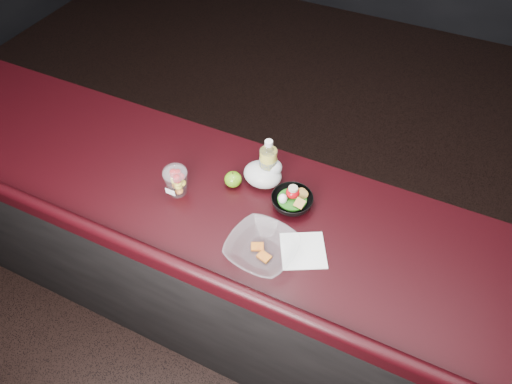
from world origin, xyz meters
TOP-DOWN VIEW (x-y plane):
  - ground at (0.00, 0.00)m, footprint 8.00×8.00m
  - room_shell at (0.00, 0.00)m, footprint 8.00×8.00m
  - counter at (0.00, 0.30)m, footprint 4.06×0.71m
  - lemonade_bottle at (-0.01, 0.46)m, footprint 0.07×0.07m
  - fruit_cup at (-0.31, 0.25)m, footprint 0.10×0.10m
  - green_apple at (-0.12, 0.38)m, footprint 0.07×0.07m
  - plastic_bag at (-0.02, 0.45)m, footprint 0.16×0.13m
  - snack_bowl at (0.13, 0.38)m, footprint 0.17×0.17m
  - takeout_bowl at (0.12, 0.13)m, footprint 0.27×0.27m
  - paper_napkin at (0.25, 0.20)m, footprint 0.22×0.22m

SIDE VIEW (x-z plane):
  - ground at x=0.00m, z-range 0.00..0.00m
  - counter at x=0.00m, z-range 0.00..1.02m
  - paper_napkin at x=0.25m, z-range 1.02..1.02m
  - takeout_bowl at x=0.12m, z-range 1.02..1.08m
  - snack_bowl at x=0.13m, z-range 1.01..1.10m
  - green_apple at x=-0.12m, z-range 1.02..1.09m
  - plastic_bag at x=-0.02m, z-range 1.01..1.13m
  - fruit_cup at x=-0.31m, z-range 1.02..1.16m
  - lemonade_bottle at x=-0.01m, z-range 1.00..1.22m
  - room_shell at x=0.00m, z-range -2.17..5.83m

